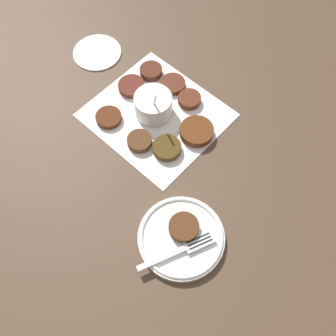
{
  "coord_description": "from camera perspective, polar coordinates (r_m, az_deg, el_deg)",
  "views": [
    {
      "loc": [
        0.41,
        -0.36,
        0.81
      ],
      "look_at": [
        0.11,
        -0.08,
        0.02
      ],
      "focal_mm": 42.0,
      "sensor_mm": 36.0,
      "label": 1
    }
  ],
  "objects": [
    {
      "name": "fritter_1",
      "position": [
        1.0,
        3.28,
        9.79
      ],
      "size": [
        0.06,
        0.06,
        0.02
      ],
      "color": "#562A19",
      "rests_on": "napkin"
    },
    {
      "name": "napkin",
      "position": [
        0.99,
        -1.63,
        7.78
      ],
      "size": [
        0.33,
        0.31,
        0.0
      ],
      "color": "white",
      "rests_on": "ground_plane"
    },
    {
      "name": "fritter_4",
      "position": [
        0.98,
        -8.6,
        7.27
      ],
      "size": [
        0.06,
        0.06,
        0.01
      ],
      "color": "#502815",
      "rests_on": "napkin"
    },
    {
      "name": "fritter_2",
      "position": [
        0.94,
        -4.14,
        3.93
      ],
      "size": [
        0.06,
        0.06,
        0.02
      ],
      "color": "#4E301B",
      "rests_on": "napkin"
    },
    {
      "name": "fritter_7",
      "position": [
        1.06,
        -2.48,
        13.87
      ],
      "size": [
        0.06,
        0.06,
        0.02
      ],
      "color": "#4C2618",
      "rests_on": "napkin"
    },
    {
      "name": "fritter_5",
      "position": [
        0.92,
        -0.16,
        2.94
      ],
      "size": [
        0.07,
        0.07,
        0.02
      ],
      "color": "#483416",
      "rests_on": "napkin"
    },
    {
      "name": "extra_saucer",
      "position": [
        1.13,
        -10.25,
        16.25
      ],
      "size": [
        0.13,
        0.13,
        0.01
      ],
      "color": "white",
      "rests_on": "ground_plane"
    },
    {
      "name": "fritter_6",
      "position": [
        1.03,
        -5.31,
        11.73
      ],
      "size": [
        0.07,
        0.07,
        0.01
      ],
      "color": "#56261D",
      "rests_on": "napkin"
    },
    {
      "name": "sauce_bowl",
      "position": [
        0.97,
        -2.2,
        8.95
      ],
      "size": [
        0.1,
        0.09,
        0.12
      ],
      "color": "white",
      "rests_on": "napkin"
    },
    {
      "name": "ground_plane",
      "position": [
        0.98,
        -0.69,
        6.75
      ],
      "size": [
        4.0,
        4.0,
        0.0
      ],
      "primitive_type": "plane",
      "color": "#4C3828"
    },
    {
      "name": "serving_plate",
      "position": [
        0.84,
        1.93,
        -10.06
      ],
      "size": [
        0.18,
        0.18,
        0.02
      ],
      "color": "white",
      "rests_on": "ground_plane"
    },
    {
      "name": "fritter_on_plate",
      "position": [
        0.83,
        2.31,
        -8.55
      ],
      "size": [
        0.06,
        0.06,
        0.02
      ],
      "color": "#512D19",
      "rests_on": "serving_plate"
    },
    {
      "name": "fritter_0",
      "position": [
        0.95,
        4.17,
        5.34
      ],
      "size": [
        0.08,
        0.08,
        0.02
      ],
      "color": "#592E15",
      "rests_on": "napkin"
    },
    {
      "name": "fritter_3",
      "position": [
        1.03,
        0.69,
        12.09
      ],
      "size": [
        0.06,
        0.06,
        0.01
      ],
      "color": "#532A1C",
      "rests_on": "napkin"
    },
    {
      "name": "fork",
      "position": [
        0.82,
        2.41,
        -11.53
      ],
      "size": [
        0.07,
        0.17,
        0.0
      ],
      "color": "silver",
      "rests_on": "serving_plate"
    }
  ]
}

